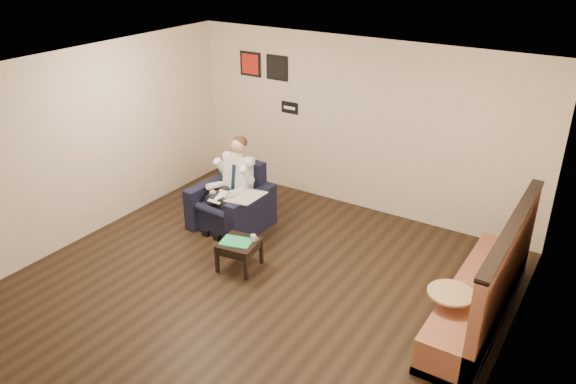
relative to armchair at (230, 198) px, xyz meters
The scene contains 19 objects.
ground 1.88m from the armchair, 44.26° to the right, with size 6.00×6.00×0.00m, color black.
wall_back 2.35m from the armchair, 53.20° to the left, with size 6.00×0.02×2.80m, color beige.
wall_front 4.55m from the armchair, 73.07° to the right, with size 6.00×0.02×2.80m, color beige.
wall_left 2.31m from the armchair, 143.38° to the right, with size 0.02×6.00×2.80m, color beige.
wall_right 4.57m from the armchair, 16.40° to the right, with size 0.02×6.00×2.80m, color beige.
ceiling 2.93m from the armchair, 44.26° to the right, with size 6.00×6.00×0.02m, color white.
seating_sign 1.99m from the armchair, 90.07° to the left, with size 0.32×0.02×0.20m, color black.
art_print_left 2.52m from the armchair, 115.00° to the left, with size 0.42×0.03×0.42m, color red.
art_print_right 2.40m from the armchair, 98.34° to the left, with size 0.42×0.03×0.42m, color black.
armchair is the anchor object (origin of this frame).
seated_man 0.22m from the armchair, 93.51° to the right, with size 0.65×0.97×1.36m, color silver, non-canonical shape.
lap_papers 0.26m from the armchair, 93.51° to the right, with size 0.23×0.32×0.01m, color white.
newspaper 0.46m from the armchair, 18.07° to the right, with size 0.43×0.54×0.01m, color silver.
side_table 1.25m from the armchair, 47.01° to the right, with size 0.50×0.50×0.41m, color black.
green_folder 1.22m from the armchair, 48.57° to the right, with size 0.41×0.29×0.01m, color #2BD770.
coffee_mug 1.23m from the armchair, 37.80° to the right, with size 0.07×0.07×0.09m, color white.
smartphone 1.13m from the armchair, 40.83° to the right, with size 0.13×0.06×0.01m, color black.
banquette 3.90m from the armchair, ahead, with size 0.63×2.65×1.36m, color brown.
cafe_table 3.80m from the armchair, 12.55° to the right, with size 0.51×0.51×0.64m, color #A28158.
Camera 1 is at (3.63, -4.84, 4.26)m, focal length 35.00 mm.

